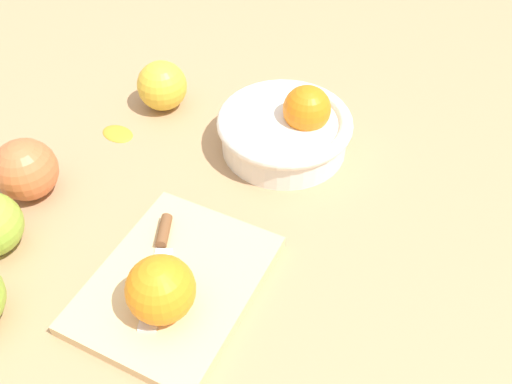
% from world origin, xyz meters
% --- Properties ---
extents(ground_plane, '(2.40, 2.40, 0.00)m').
position_xyz_m(ground_plane, '(0.00, 0.00, 0.00)').
color(ground_plane, tan).
extents(bowl, '(0.19, 0.19, 0.10)m').
position_xyz_m(bowl, '(-0.20, 0.09, 0.04)').
color(bowl, white).
rests_on(bowl, ground_plane).
extents(cutting_board, '(0.24, 0.20, 0.02)m').
position_xyz_m(cutting_board, '(0.08, 0.04, 0.01)').
color(cutting_board, '#DBB77F').
rests_on(cutting_board, ground_plane).
extents(orange_on_board, '(0.07, 0.07, 0.07)m').
position_xyz_m(orange_on_board, '(0.12, 0.05, 0.05)').
color(orange_on_board, orange).
rests_on(orange_on_board, cutting_board).
extents(knife, '(0.15, 0.06, 0.01)m').
position_xyz_m(knife, '(0.05, 0.01, 0.02)').
color(knife, silver).
rests_on(knife, cutting_board).
extents(apple_front_left, '(0.08, 0.08, 0.08)m').
position_xyz_m(apple_front_left, '(-0.23, -0.12, 0.04)').
color(apple_front_left, gold).
rests_on(apple_front_left, ground_plane).
extents(apple_front_center, '(0.08, 0.08, 0.08)m').
position_xyz_m(apple_front_center, '(-0.00, -0.21, 0.04)').
color(apple_front_center, '#CC6638').
rests_on(apple_front_center, ground_plane).
extents(citrus_peel, '(0.05, 0.06, 0.01)m').
position_xyz_m(citrus_peel, '(-0.14, -0.16, 0.00)').
color(citrus_peel, orange).
rests_on(citrus_peel, ground_plane).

